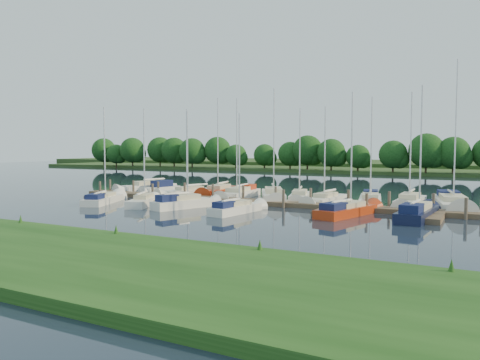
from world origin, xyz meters
The scene contains 24 objects.
ground centered at (0.00, 0.00, 0.00)m, with size 260.00×260.00×0.00m, color #182030.
near_bank centered at (0.00, -16.00, 0.25)m, with size 90.00×10.00×0.50m, color #184112.
dock centered at (0.00, 7.31, 0.20)m, with size 40.00×6.00×0.40m.
mooring_pilings centered at (0.00, 8.43, 0.60)m, with size 38.24×2.84×2.00m.
far_shore centered at (0.00, 75.00, 0.30)m, with size 180.00×30.00×0.60m, color #29461B.
distant_hill centered at (0.00, 100.00, 0.70)m, with size 220.00×40.00×1.40m, color #314C21.
treeline centered at (2.74, 62.04, 4.03)m, with size 146.18×9.78×8.11m.
sailboat_n_0 centered at (-17.20, 13.65, 0.29)m, with size 3.99×8.01×10.41m.
motorboat centered at (-14.79, 13.26, 0.36)m, with size 2.52×5.32×1.74m.
sailboat_n_2 centered at (-9.65, 11.56, 0.27)m, with size 4.21×7.56×9.76m.
sailboat_n_3 centered at (-7.19, 13.89, 0.27)m, with size 3.08×8.85×11.13m.
sailboat_n_4 centered at (-3.68, 11.99, 0.33)m, with size 2.51×8.44×10.73m.
sailboat_n_5 centered at (0.39, 11.82, 0.28)m, with size 5.43×8.73×11.55m.
sailboat_n_6 centered at (3.00, 12.27, 0.28)m, with size 3.39×7.36×9.46m.
sailboat_n_7 centered at (5.90, 11.40, 0.27)m, with size 2.51×7.43×9.43m.
sailboat_n_8 centered at (9.73, 13.00, 0.31)m, with size 3.25×8.18×10.26m.
sailboat_n_9 centered at (13.31, 12.41, 0.28)m, with size 1.98×8.12×10.56m.
sailboat_n_10 centered at (16.70, 13.63, 0.32)m, with size 4.13×10.67×13.26m.
sailboat_s_0 centered at (-12.93, 2.07, 0.31)m, with size 4.04×7.37×9.46m.
sailboat_s_1 centered at (-8.30, 2.30, 0.28)m, with size 3.51×6.44×8.49m.
sailboat_s_2 centered at (-4.00, 2.47, 0.34)m, with size 3.38×6.73×8.89m.
sailboat_s_3 centered at (1.55, 1.86, 0.32)m, with size 2.22×6.53×8.38m.
sailboat_s_4 centered at (9.82, 4.75, 0.32)m, with size 3.50×7.82×9.94m.
sailboat_s_5 centered at (14.86, 5.37, 0.34)m, with size 2.41×8.00×10.30m.
Camera 1 is at (19.25, -31.03, 5.29)m, focal length 35.00 mm.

